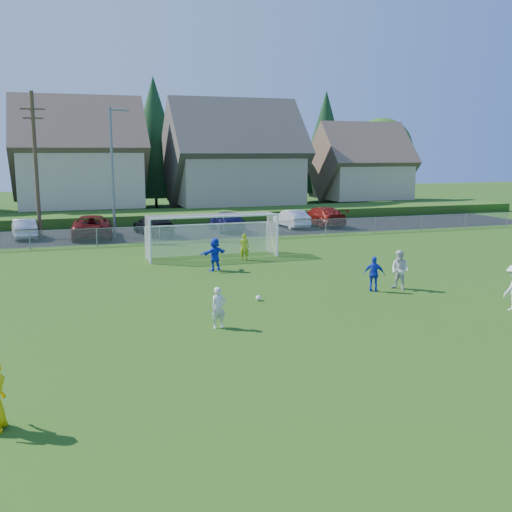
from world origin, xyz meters
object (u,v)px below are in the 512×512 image
object	(u,v)px
player_white_a	(219,308)
car_b	(24,229)
goalkeeper	(244,247)
car_c	(92,226)
player_blue_a	(374,274)
soccer_ball	(258,298)
car_e	(227,221)
car_f	(291,219)
player_blue_b	(215,254)
car_d	(154,225)
player_white_b	(400,270)
soccer_goal	(211,229)
car_g	(321,216)

from	to	relation	value
player_white_a	car_b	distance (m)	26.08
goalkeeper	car_c	bearing A→B (deg)	-37.54
player_blue_a	soccer_ball	bearing A→B (deg)	32.85
player_blue_a	car_e	world-z (taller)	car_e
car_f	player_blue_a	bearing A→B (deg)	74.64
player_blue_b	car_d	bearing A→B (deg)	-110.67
goalkeeper	car_c	world-z (taller)	car_c
player_blue_b	goalkeeper	xyz separation A→B (m)	(2.31, 2.36, -0.10)
car_c	car_e	xyz separation A→B (m)	(9.92, 0.17, 0.01)
player_blue_a	player_white_a	bearing A→B (deg)	54.97
player_white_b	player_blue_a	xyz separation A→B (m)	(-1.23, 0.06, -0.11)
player_white_a	car_e	world-z (taller)	car_e
player_white_a	goalkeeper	bearing A→B (deg)	60.06
player_white_b	soccer_goal	xyz separation A→B (m)	(-5.80, 10.60, 0.75)
car_d	soccer_goal	size ratio (longest dim) A/B	0.67
car_e	soccer_goal	xyz separation A→B (m)	(-3.88, -10.42, 0.82)
car_g	player_blue_b	bearing A→B (deg)	43.83
player_white_a	car_c	xyz separation A→B (m)	(-2.79, 23.92, 0.09)
player_white_b	soccer_goal	size ratio (longest dim) A/B	0.24
car_f	player_white_a	bearing A→B (deg)	60.21
player_white_b	car_c	bearing A→B (deg)	-178.59
player_white_b	car_g	distance (m)	22.73
soccer_ball	car_d	size ratio (longest dim) A/B	0.04
car_b	car_d	world-z (taller)	car_d
car_b	soccer_goal	world-z (taller)	soccer_goal
player_blue_b	soccer_ball	bearing A→B (deg)	66.78
soccer_ball	car_e	xyz separation A→B (m)	(4.60, 20.93, 0.70)
car_b	car_c	distance (m)	4.64
car_b	car_g	world-z (taller)	car_g
car_e	car_f	size ratio (longest dim) A/B	1.12
player_blue_b	goalkeeper	world-z (taller)	player_blue_b
player_white_b	car_b	xyz separation A→B (m)	(-16.34, 21.97, -0.18)
player_white_a	player_blue_a	distance (m)	8.42
player_white_a	car_g	distance (m)	29.24
goalkeeper	car_b	bearing A→B (deg)	-27.12
player_white_b	car_c	xyz separation A→B (m)	(-11.84, 20.85, -0.07)
player_white_a	car_c	world-z (taller)	car_c
car_d	car_f	xyz separation A→B (m)	(11.10, 0.80, -0.03)
player_blue_b	soccer_goal	world-z (taller)	soccer_goal
player_white_b	soccer_goal	distance (m)	12.11
player_white_b	player_blue_b	world-z (taller)	player_white_b
player_blue_b	car_e	world-z (taller)	player_blue_b
player_white_b	car_b	distance (m)	27.39
car_g	car_f	bearing A→B (deg)	-3.51
player_white_b	car_b	size ratio (longest dim) A/B	0.42
car_f	car_e	bearing A→B (deg)	4.74
player_blue_a	player_blue_b	distance (m)	8.55
car_e	soccer_goal	distance (m)	11.15
car_f	car_g	distance (m)	2.62
soccer_goal	player_white_a	bearing A→B (deg)	-103.35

